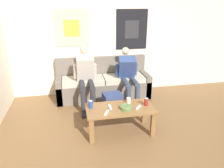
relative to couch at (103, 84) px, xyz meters
name	(u,v)px	position (x,y,z in m)	size (l,w,h in m)	color
ground_plane	(125,154)	(0.00, -2.03, -0.29)	(18.00, 18.00, 0.00)	brown
wall_back	(100,37)	(0.00, 0.33, 0.99)	(10.00, 0.07, 2.55)	silver
couch	(103,84)	(0.00, 0.00, 0.00)	(2.01, 0.67, 0.85)	#70665B
coffee_table	(120,112)	(0.05, -1.46, 0.06)	(1.08, 0.54, 0.44)	olive
person_seated_adult	(86,76)	(-0.40, -0.36, 0.34)	(0.47, 0.88, 1.19)	#2D2D33
person_seated_teen	(128,74)	(0.47, -0.34, 0.31)	(0.47, 0.92, 1.11)	#384256
backpack	(113,104)	(0.06, -0.79, -0.10)	(0.38, 0.34, 0.38)	navy
ceramic_bowl	(126,107)	(0.13, -1.53, 0.18)	(0.19, 0.19, 0.06)	#607F47
pillar_candle	(129,100)	(0.22, -1.32, 0.19)	(0.07, 0.07, 0.11)	silver
drink_can_blue	(91,104)	(-0.41, -1.38, 0.21)	(0.07, 0.07, 0.12)	#28479E
drink_can_red	(146,102)	(0.48, -1.46, 0.21)	(0.07, 0.07, 0.12)	maroon
game_controller_near_left	(110,107)	(-0.11, -1.43, 0.16)	(0.04, 0.15, 0.03)	white
game_controller_near_right	(106,113)	(-0.20, -1.61, 0.16)	(0.10, 0.14, 0.03)	white
game_controller_far_center	(138,107)	(0.33, -1.53, 0.16)	(0.12, 0.13, 0.03)	white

